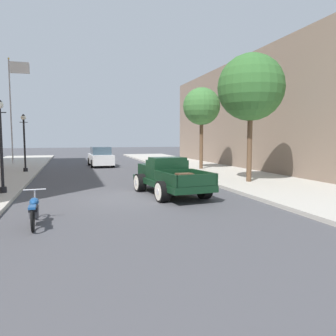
{
  "coord_description": "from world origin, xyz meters",
  "views": [
    {
      "loc": [
        -2.34,
        -13.05,
        2.42
      ],
      "look_at": [
        2.01,
        1.67,
        1.0
      ],
      "focal_mm": 35.14,
      "sensor_mm": 36.0,
      "label": 1
    }
  ],
  "objects_px": {
    "car_background_white": "(101,157)",
    "street_lamp_near": "(1,138)",
    "hotrod_truck_dark_green": "(168,176)",
    "flagpole": "(13,99)",
    "motorcycle_parked": "(34,209)",
    "street_tree_nearest": "(251,88)",
    "street_tree_second": "(202,107)",
    "street_lamp_far": "(24,138)"
  },
  "relations": [
    {
      "from": "car_background_white",
      "to": "street_lamp_near",
      "type": "height_order",
      "value": "street_lamp_near"
    },
    {
      "from": "street_tree_nearest",
      "to": "street_tree_second",
      "type": "bearing_deg",
      "value": 87.54
    },
    {
      "from": "car_background_white",
      "to": "street_lamp_near",
      "type": "relative_size",
      "value": 1.13
    },
    {
      "from": "motorcycle_parked",
      "to": "car_background_white",
      "type": "distance_m",
      "value": 18.9
    },
    {
      "from": "hotrod_truck_dark_green",
      "to": "street_tree_second",
      "type": "distance_m",
      "value": 11.05
    },
    {
      "from": "car_background_white",
      "to": "street_lamp_near",
      "type": "distance_m",
      "value": 14.4
    },
    {
      "from": "street_lamp_far",
      "to": "flagpole",
      "type": "height_order",
      "value": "flagpole"
    },
    {
      "from": "street_tree_nearest",
      "to": "flagpole",
      "type": "bearing_deg",
      "value": 129.15
    },
    {
      "from": "hotrod_truck_dark_green",
      "to": "motorcycle_parked",
      "type": "height_order",
      "value": "hotrod_truck_dark_green"
    },
    {
      "from": "hotrod_truck_dark_green",
      "to": "street_tree_second",
      "type": "xyz_separation_m",
      "value": [
        5.18,
        8.95,
        3.9
      ]
    },
    {
      "from": "motorcycle_parked",
      "to": "street_lamp_near",
      "type": "height_order",
      "value": "street_lamp_near"
    },
    {
      "from": "hotrod_truck_dark_green",
      "to": "flagpole",
      "type": "relative_size",
      "value": 0.55
    },
    {
      "from": "car_background_white",
      "to": "street_lamp_far",
      "type": "distance_m",
      "value": 7.11
    },
    {
      "from": "street_tree_nearest",
      "to": "street_tree_second",
      "type": "xyz_separation_m",
      "value": [
        0.31,
        7.33,
        -0.3
      ]
    },
    {
      "from": "motorcycle_parked",
      "to": "street_tree_nearest",
      "type": "distance_m",
      "value": 12.14
    },
    {
      "from": "hotrod_truck_dark_green",
      "to": "car_background_white",
      "type": "xyz_separation_m",
      "value": [
        -1.59,
        14.74,
        0.01
      ]
    },
    {
      "from": "motorcycle_parked",
      "to": "hotrod_truck_dark_green",
      "type": "bearing_deg",
      "value": 37.61
    },
    {
      "from": "motorcycle_parked",
      "to": "car_background_white",
      "type": "relative_size",
      "value": 0.49
    },
    {
      "from": "street_lamp_far",
      "to": "street_lamp_near",
      "type": "bearing_deg",
      "value": -88.49
    },
    {
      "from": "street_lamp_near",
      "to": "street_lamp_far",
      "type": "bearing_deg",
      "value": 91.51
    },
    {
      "from": "motorcycle_parked",
      "to": "street_lamp_far",
      "type": "distance_m",
      "value": 14.48
    },
    {
      "from": "car_background_white",
      "to": "street_tree_second",
      "type": "height_order",
      "value": "street_tree_second"
    },
    {
      "from": "flagpole",
      "to": "street_tree_nearest",
      "type": "bearing_deg",
      "value": -50.85
    },
    {
      "from": "hotrod_truck_dark_green",
      "to": "street_lamp_near",
      "type": "xyz_separation_m",
      "value": [
        -6.71,
        1.38,
        1.63
      ]
    },
    {
      "from": "hotrod_truck_dark_green",
      "to": "street_lamp_near",
      "type": "bearing_deg",
      "value": 168.38
    },
    {
      "from": "street_lamp_far",
      "to": "street_tree_second",
      "type": "distance_m",
      "value": 12.42
    },
    {
      "from": "street_lamp_near",
      "to": "flagpole",
      "type": "xyz_separation_m",
      "value": [
        -2.0,
        16.92,
        3.39
      ]
    },
    {
      "from": "motorcycle_parked",
      "to": "street_lamp_far",
      "type": "bearing_deg",
      "value": 97.84
    },
    {
      "from": "flagpole",
      "to": "street_tree_second",
      "type": "distance_m",
      "value": 16.79
    },
    {
      "from": "hotrod_truck_dark_green",
      "to": "street_tree_nearest",
      "type": "bearing_deg",
      "value": 18.4
    },
    {
      "from": "flagpole",
      "to": "motorcycle_parked",
      "type": "bearing_deg",
      "value": -80.46
    },
    {
      "from": "car_background_white",
      "to": "street_lamp_near",
      "type": "xyz_separation_m",
      "value": [
        -5.12,
        -13.36,
        1.62
      ]
    },
    {
      "from": "street_lamp_near",
      "to": "car_background_white",
      "type": "bearing_deg",
      "value": 69.02
    },
    {
      "from": "street_tree_nearest",
      "to": "street_tree_second",
      "type": "height_order",
      "value": "street_tree_nearest"
    },
    {
      "from": "street_lamp_near",
      "to": "street_tree_second",
      "type": "relative_size",
      "value": 0.65
    },
    {
      "from": "hotrod_truck_dark_green",
      "to": "street_tree_nearest",
      "type": "xyz_separation_m",
      "value": [
        4.87,
        1.62,
        4.19
      ]
    },
    {
      "from": "motorcycle_parked",
      "to": "flagpole",
      "type": "distance_m",
      "value": 23.08
    },
    {
      "from": "flagpole",
      "to": "street_tree_second",
      "type": "relative_size",
      "value": 1.56
    },
    {
      "from": "street_lamp_near",
      "to": "flagpole",
      "type": "distance_m",
      "value": 17.37
    },
    {
      "from": "street_lamp_far",
      "to": "flagpole",
      "type": "bearing_deg",
      "value": 102.55
    },
    {
      "from": "street_lamp_near",
      "to": "street_lamp_far",
      "type": "height_order",
      "value": "same"
    },
    {
      "from": "street_tree_nearest",
      "to": "street_tree_second",
      "type": "relative_size",
      "value": 1.11
    }
  ]
}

